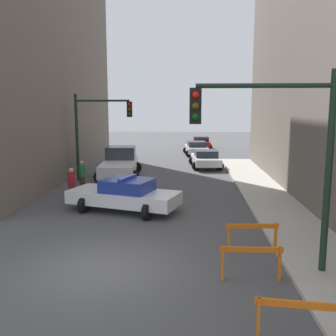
% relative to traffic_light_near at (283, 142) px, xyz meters
% --- Properties ---
extents(ground_plane, '(120.00, 120.00, 0.00)m').
position_rel_traffic_light_near_xyz_m(ground_plane, '(-4.73, 0.02, -3.53)').
color(ground_plane, '#4C4C4F').
extents(sidewalk_right, '(2.40, 44.00, 0.12)m').
position_rel_traffic_light_near_xyz_m(sidewalk_right, '(1.47, 0.02, -3.47)').
color(sidewalk_right, '#B2ADA3').
rests_on(sidewalk_right, ground_plane).
extents(traffic_light_near, '(3.64, 0.35, 5.20)m').
position_rel_traffic_light_near_xyz_m(traffic_light_near, '(0.00, 0.00, 0.00)').
color(traffic_light_near, black).
rests_on(traffic_light_near, sidewalk_right).
extents(traffic_light_far, '(3.44, 0.35, 5.20)m').
position_rel_traffic_light_near_xyz_m(traffic_light_far, '(-8.03, 12.46, -0.13)').
color(traffic_light_far, black).
rests_on(traffic_light_far, ground_plane).
extents(police_car, '(5.04, 3.20, 1.52)m').
position_rel_traffic_light_near_xyz_m(police_car, '(-5.12, 5.82, -2.81)').
color(police_car, white).
rests_on(police_car, ground_plane).
extents(white_truck, '(2.93, 5.55, 1.90)m').
position_rel_traffic_light_near_xyz_m(white_truck, '(-6.79, 13.58, -2.62)').
color(white_truck, silver).
rests_on(white_truck, ground_plane).
extents(parked_car_near, '(2.52, 4.44, 1.31)m').
position_rel_traffic_light_near_xyz_m(parked_car_near, '(-1.20, 17.98, -2.86)').
color(parked_car_near, silver).
rests_on(parked_car_near, ground_plane).
extents(parked_car_mid, '(2.56, 4.46, 1.31)m').
position_rel_traffic_light_near_xyz_m(parked_car_mid, '(-1.77, 25.28, -2.86)').
color(parked_car_mid, silver).
rests_on(parked_car_mid, ground_plane).
extents(parked_car_far, '(2.37, 4.36, 1.31)m').
position_rel_traffic_light_near_xyz_m(parked_car_far, '(-1.18, 31.26, -2.86)').
color(parked_car_far, maroon).
rests_on(parked_car_far, ground_plane).
extents(pedestrian_crossing, '(0.43, 0.43, 1.66)m').
position_rel_traffic_light_near_xyz_m(pedestrian_crossing, '(-7.80, 7.06, -2.67)').
color(pedestrian_crossing, '#382D23').
rests_on(pedestrian_crossing, ground_plane).
extents(pedestrian_corner, '(0.46, 0.46, 1.66)m').
position_rel_traffic_light_near_xyz_m(pedestrian_corner, '(-7.99, 9.39, -2.67)').
color(pedestrian_corner, '#382D23').
rests_on(pedestrian_corner, ground_plane).
extents(barrier_front, '(1.60, 0.32, 0.90)m').
position_rel_traffic_light_near_xyz_m(barrier_front, '(-0.34, -3.13, -2.91)').
color(barrier_front, orange).
rests_on(barrier_front, ground_plane).
extents(barrier_mid, '(1.60, 0.20, 0.90)m').
position_rel_traffic_light_near_xyz_m(barrier_mid, '(-0.78, -0.47, -2.91)').
color(barrier_mid, orange).
rests_on(barrier_mid, ground_plane).
extents(barrier_back, '(1.60, 0.28, 0.90)m').
position_rel_traffic_light_near_xyz_m(barrier_back, '(-0.44, 1.46, -2.91)').
color(barrier_back, orange).
rests_on(barrier_back, ground_plane).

